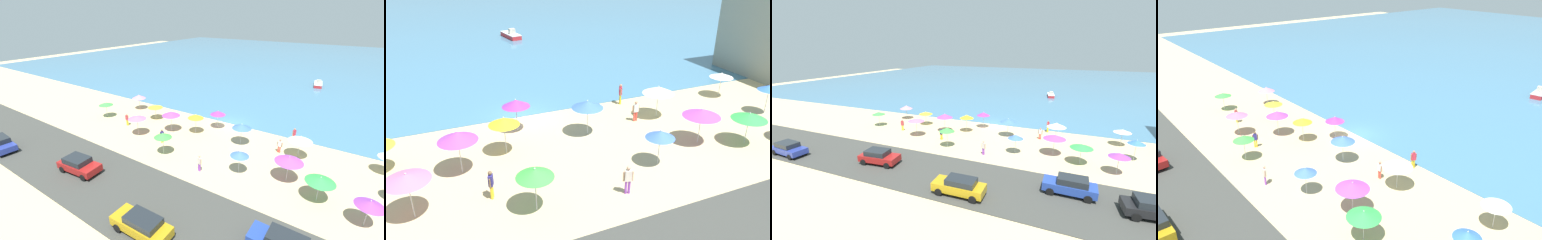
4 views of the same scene
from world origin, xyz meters
TOP-DOWN VIEW (x-y plane):
  - ground_plane at (0.00, 0.00)m, footprint 160.00×160.00m
  - coastal_road at (0.00, -18.00)m, footprint 80.00×8.00m
  - beach_umbrella_0 at (-2.42, -11.31)m, footprint 1.89×1.89m
  - beach_umbrella_1 at (17.83, -6.94)m, footprint 1.72×1.72m
  - beach_umbrella_2 at (5.64, -10.03)m, footprint 1.76×1.76m
  - beach_umbrella_3 at (9.72, -8.77)m, footprint 2.48×2.48m
  - beach_umbrella_4 at (-14.45, -2.72)m, footprint 2.04×2.04m
  - beach_umbrella_6 at (12.47, -10.15)m, footprint 2.29×2.29m
  - beach_umbrella_7 at (-8.03, -9.45)m, footprint 2.22×2.22m
  - beach_umbrella_8 at (-5.34, -6.28)m, footprint 2.27×2.27m
  - beach_umbrella_9 at (-2.44, -5.09)m, footprint 1.94×1.94m
  - beach_umbrella_10 at (-9.65, -4.38)m, footprint 2.07×2.07m
  - beach_umbrella_11 at (9.59, -4.08)m, footprint 2.40×2.40m
  - beach_umbrella_12 at (-15.96, -7.75)m, footprint 1.96×1.96m
  - beach_umbrella_13 at (-0.92, -2.20)m, footprint 1.97×1.97m
  - beach_umbrella_14 at (17.13, -2.61)m, footprint 1.97×1.97m
  - beach_umbrella_15 at (3.43, -4.64)m, footprint 2.20×2.20m
  - bather_0 at (-4.23, -9.40)m, footprint 0.34×0.54m
  - bather_1 at (7.67, -4.12)m, footprint 0.57×0.24m
  - bather_2 at (2.44, -11.87)m, footprint 0.55×0.32m
  - bather_3 at (8.29, -0.70)m, footprint 0.35×0.53m
  - bather_4 at (-11.29, -8.21)m, footprint 0.57×0.25m
  - skiff_nearshore at (6.16, 27.54)m, footprint 2.12×5.00m

SIDE VIEW (x-z plane):
  - ground_plane at x=0.00m, z-range 0.00..0.00m
  - coastal_road at x=0.00m, z-range 0.00..0.06m
  - skiff_nearshore at x=6.16m, z-range -0.26..1.13m
  - bather_1 at x=7.67m, z-range 0.09..1.67m
  - bather_0 at x=-4.23m, z-range 0.10..1.75m
  - bather_4 at x=-11.29m, z-range 0.10..1.78m
  - bather_2 at x=2.44m, z-range 0.10..1.79m
  - bather_3 at x=8.29m, z-range 0.11..1.83m
  - beach_umbrella_10 at x=-9.65m, z-range 0.82..2.95m
  - beach_umbrella_14 at x=17.13m, z-range 0.83..3.00m
  - beach_umbrella_12 at x=-15.96m, z-range 0.86..3.11m
  - beach_umbrella_6 at x=12.47m, z-range 0.86..3.13m
  - beach_umbrella_4 at x=-14.45m, z-range 0.84..3.18m
  - beach_umbrella_2 at x=5.64m, z-range 0.86..3.18m
  - beach_umbrella_1 at x=17.83m, z-range 0.92..3.31m
  - beach_umbrella_13 at x=-0.92m, z-range 0.90..3.34m
  - beach_umbrella_3 at x=9.72m, z-range 0.93..3.40m
  - beach_umbrella_11 at x=9.59m, z-range 0.92..3.44m
  - beach_umbrella_0 at x=-2.42m, z-range 0.95..3.44m
  - beach_umbrella_15 at x=3.43m, z-range 0.95..3.50m
  - beach_umbrella_9 at x=-2.44m, z-range 0.97..3.53m
  - beach_umbrella_7 at x=-8.03m, z-range 1.02..3.57m
  - beach_umbrella_8 at x=-5.34m, z-range 1.02..3.73m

